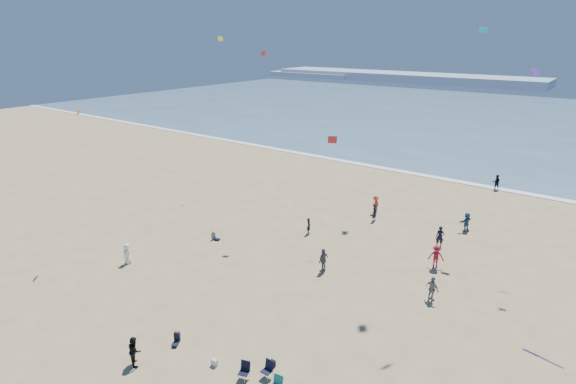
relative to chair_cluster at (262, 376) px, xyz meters
The scene contains 10 objects.
ocean 91.43m from the chair_cluster, 92.22° to the left, with size 220.00×100.00×0.06m, color #476B84.
surf_line 41.51m from the chair_cluster, 94.90° to the left, with size 220.00×1.20×0.08m, color white.
headland_far 178.09m from the chair_cluster, 110.91° to the left, with size 110.00×20.00×3.20m, color #7A8EA8.
headland_near 191.73m from the chair_cluster, 122.69° to the left, with size 40.00×14.00×2.00m, color #7A8EA8.
standing_flyers 15.67m from the chair_cluster, 88.62° to the left, with size 31.73×44.90×1.92m.
seated_group 0.79m from the chair_cluster, 145.22° to the right, with size 25.25×22.06×0.84m.
chair_cluster is the anchor object (origin of this frame).
white_tote 3.06m from the chair_cluster, behind, with size 0.35×0.20×0.40m, color silver.
black_backpack 1.43m from the chair_cluster, 105.40° to the left, with size 0.30×0.22×0.38m, color black.
kites_aloft 18.63m from the chair_cluster, 59.82° to the left, with size 44.75×37.65×28.66m.
Camera 1 is at (15.91, -10.77, 17.20)m, focal length 28.00 mm.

